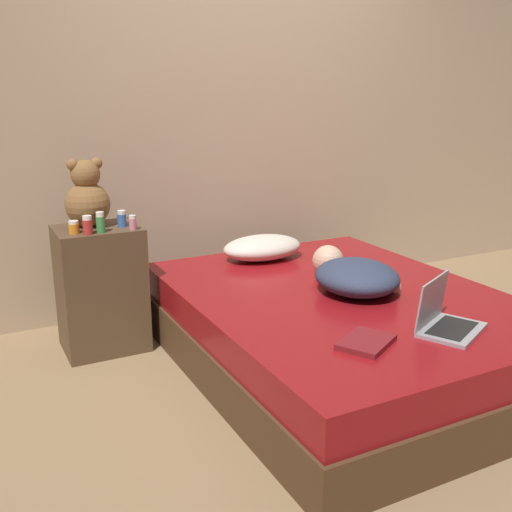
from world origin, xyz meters
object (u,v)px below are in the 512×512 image
at_px(teddy_bear, 87,197).
at_px(bottle_red, 88,225).
at_px(bottle_green, 100,223).
at_px(laptop, 444,319).
at_px(person_lying, 353,275).
at_px(book, 366,342).
at_px(bottle_blue, 122,219).
at_px(pillow, 262,247).
at_px(bottle_pink, 133,223).
at_px(bottle_clear, 122,218).
at_px(bottle_orange, 74,227).

xyz_separation_m(teddy_bear, bottle_red, (-0.05, -0.19, -0.11)).
xyz_separation_m(teddy_bear, bottle_green, (0.02, -0.18, -0.11)).
relative_size(laptop, bottle_red, 3.83).
bearing_deg(person_lying, book, -116.09).
xyz_separation_m(bottle_green, bottle_blue, (0.13, 0.09, -0.01)).
distance_m(pillow, person_lying, 0.75).
distance_m(bottle_pink, book, 1.40).
height_order(teddy_bear, bottle_green, teddy_bear).
distance_m(person_lying, bottle_green, 1.32).
xyz_separation_m(bottle_clear, book, (0.61, -1.38, -0.31)).
xyz_separation_m(bottle_clear, bottle_orange, (-0.28, -0.10, -0.00)).
bearing_deg(teddy_bear, bottle_green, -83.11).
height_order(person_lying, bottle_green, bottle_green).
distance_m(bottle_orange, bottle_red, 0.08).
xyz_separation_m(bottle_green, book, (0.76, -1.23, -0.33)).
bearing_deg(teddy_bear, book, -60.94).
distance_m(pillow, book, 1.34).
distance_m(bottle_clear, bottle_red, 0.27).
bearing_deg(bottle_pink, book, -63.78).
height_order(laptop, book, laptop).
relative_size(bottle_clear, bottle_orange, 1.01).
distance_m(bottle_green, bottle_red, 0.07).
bearing_deg(bottle_pink, bottle_clear, 93.46).
relative_size(bottle_green, bottle_blue, 1.23).
bearing_deg(bottle_red, bottle_pink, -1.94).
bearing_deg(bottle_pink, bottle_green, 174.64).
xyz_separation_m(person_lying, bottle_orange, (-1.25, 0.70, 0.24)).
distance_m(laptop, bottle_green, 1.74).
bearing_deg(bottle_clear, teddy_bear, 170.48).
bearing_deg(bottle_pink, pillow, 6.83).
bearing_deg(book, bottle_green, 121.75).
bearing_deg(bottle_green, book, -58.25).
xyz_separation_m(teddy_bear, book, (0.79, -1.41, -0.44)).
relative_size(bottle_orange, bottle_pink, 0.85).
bearing_deg(pillow, teddy_bear, 174.51).
bearing_deg(bottle_clear, book, -66.20).
bearing_deg(teddy_bear, person_lying, -35.97).
bearing_deg(laptop, bottle_blue, 100.93).
bearing_deg(bottle_blue, book, -64.44).
xyz_separation_m(bottle_orange, bottle_blue, (0.26, 0.04, 0.01)).
relative_size(bottle_green, bottle_red, 1.12).
height_order(person_lying, bottle_orange, bottle_orange).
relative_size(pillow, bottle_orange, 7.59).
bearing_deg(bottle_orange, book, -55.21).
xyz_separation_m(pillow, bottle_clear, (-0.83, 0.07, 0.25)).
distance_m(person_lying, bottle_orange, 1.45).
distance_m(pillow, bottle_clear, 0.87).
relative_size(bottle_orange, bottle_blue, 0.75).
distance_m(teddy_bear, bottle_green, 0.21).
bearing_deg(laptop, bottle_clear, 99.09).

